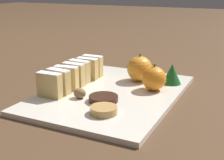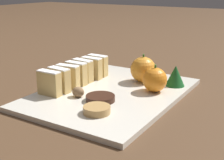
% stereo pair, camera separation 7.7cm
% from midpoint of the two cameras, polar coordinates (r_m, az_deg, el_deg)
% --- Properties ---
extents(ground_plane, '(6.00, 6.00, 0.00)m').
position_cam_midpoint_polar(ground_plane, '(0.79, 2.82, -2.96)').
color(ground_plane, '#513823').
extents(serving_platter, '(0.32, 0.44, 0.01)m').
position_cam_midpoint_polar(serving_platter, '(0.79, 2.82, -2.55)').
color(serving_platter, silver).
rests_on(serving_platter, ground_plane).
extents(stollen_slice_front, '(0.06, 0.02, 0.06)m').
position_cam_midpoint_polar(stollen_slice_front, '(0.76, -8.56, -0.61)').
color(stollen_slice_front, tan).
rests_on(stollen_slice_front, serving_platter).
extents(stollen_slice_second, '(0.06, 0.03, 0.06)m').
position_cam_midpoint_polar(stollen_slice_second, '(0.78, -6.85, 0.01)').
color(stollen_slice_second, tan).
rests_on(stollen_slice_second, serving_platter).
extents(stollen_slice_third, '(0.06, 0.03, 0.06)m').
position_cam_midpoint_polar(stollen_slice_third, '(0.81, -5.37, 0.61)').
color(stollen_slice_third, tan).
rests_on(stollen_slice_third, serving_platter).
extents(stollen_slice_fourth, '(0.06, 0.02, 0.06)m').
position_cam_midpoint_polar(stollen_slice_fourth, '(0.83, -3.99, 1.18)').
color(stollen_slice_fourth, tan).
rests_on(stollen_slice_fourth, serving_platter).
extents(stollen_slice_fifth, '(0.06, 0.03, 0.06)m').
position_cam_midpoint_polar(stollen_slice_fifth, '(0.86, -2.82, 1.74)').
color(stollen_slice_fifth, tan).
rests_on(stollen_slice_fifth, serving_platter).
extents(stollen_slice_sixth, '(0.06, 0.02, 0.06)m').
position_cam_midpoint_polar(stollen_slice_sixth, '(0.88, -1.27, 2.18)').
color(stollen_slice_sixth, tan).
rests_on(stollen_slice_sixth, serving_platter).
extents(stollen_slice_back, '(0.06, 0.02, 0.06)m').
position_cam_midpoint_polar(stollen_slice_back, '(0.91, -0.24, 2.67)').
color(stollen_slice_back, tan).
rests_on(stollen_slice_back, serving_platter).
extents(orange_near, '(0.06, 0.06, 0.07)m').
position_cam_midpoint_polar(orange_near, '(0.79, 10.65, 0.00)').
color(orange_near, orange).
rests_on(orange_near, serving_platter).
extents(orange_far, '(0.07, 0.07, 0.08)m').
position_cam_midpoint_polar(orange_far, '(0.86, 8.29, 1.88)').
color(orange_far, orange).
rests_on(orange_far, serving_platter).
extents(walnut, '(0.03, 0.03, 0.03)m').
position_cam_midpoint_polar(walnut, '(0.74, -3.25, -2.23)').
color(walnut, '#8E6B47').
rests_on(walnut, serving_platter).
extents(chocolate_cookie, '(0.07, 0.07, 0.01)m').
position_cam_midpoint_polar(chocolate_cookie, '(0.72, 0.94, -3.39)').
color(chocolate_cookie, '#381E14').
rests_on(chocolate_cookie, serving_platter).
extents(gingerbread_cookie, '(0.06, 0.06, 0.02)m').
position_cam_midpoint_polar(gingerbread_cookie, '(0.65, 0.60, -5.51)').
color(gingerbread_cookie, tan).
rests_on(gingerbread_cookie, serving_platter).
extents(evergreen_sprig, '(0.05, 0.05, 0.05)m').
position_cam_midpoint_polar(evergreen_sprig, '(0.84, 14.11, 0.73)').
color(evergreen_sprig, '#195623').
rests_on(evergreen_sprig, serving_platter).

